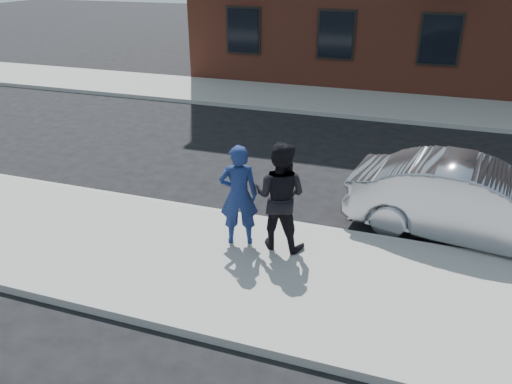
% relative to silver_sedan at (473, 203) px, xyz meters
% --- Properties ---
extents(ground, '(100.00, 100.00, 0.00)m').
position_rel_silver_sedan_xyz_m(ground, '(-1.00, -2.30, -0.75)').
color(ground, black).
rests_on(ground, ground).
extents(near_sidewalk, '(50.00, 3.50, 0.15)m').
position_rel_silver_sedan_xyz_m(near_sidewalk, '(-1.00, -2.55, -0.68)').
color(near_sidewalk, gray).
rests_on(near_sidewalk, ground).
extents(near_curb, '(50.00, 0.10, 0.15)m').
position_rel_silver_sedan_xyz_m(near_curb, '(-1.00, -0.75, -0.68)').
color(near_curb, '#999691').
rests_on(near_curb, ground).
extents(far_sidewalk, '(50.00, 3.50, 0.15)m').
position_rel_silver_sedan_xyz_m(far_sidewalk, '(-1.00, 8.95, -0.68)').
color(far_sidewalk, gray).
rests_on(far_sidewalk, ground).
extents(far_curb, '(50.00, 0.10, 0.15)m').
position_rel_silver_sedan_xyz_m(far_curb, '(-1.00, 7.15, -0.68)').
color(far_curb, '#999691').
rests_on(far_curb, ground).
extents(silver_sedan, '(4.75, 2.18, 1.51)m').
position_rel_silver_sedan_xyz_m(silver_sedan, '(0.00, 0.00, 0.00)').
color(silver_sedan, '#999BA3').
rests_on(silver_sedan, ground).
extents(man_hoodie, '(0.80, 0.66, 1.88)m').
position_rel_silver_sedan_xyz_m(man_hoodie, '(-4.00, -1.78, 0.34)').
color(man_hoodie, navy).
rests_on(man_hoodie, near_sidewalk).
extents(man_peacoat, '(1.01, 0.81, 1.97)m').
position_rel_silver_sedan_xyz_m(man_peacoat, '(-3.27, -1.67, 0.38)').
color(man_peacoat, black).
rests_on(man_peacoat, near_sidewalk).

